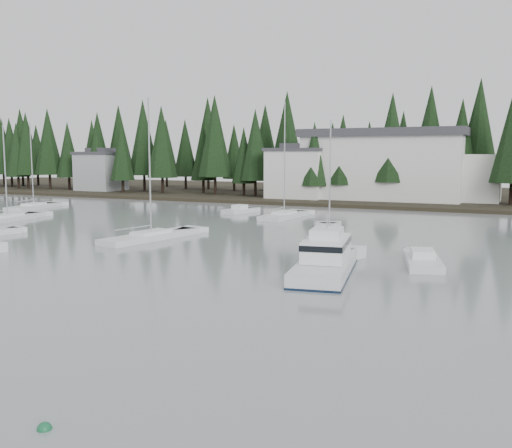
{
  "coord_description": "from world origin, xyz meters",
  "views": [
    {
      "loc": [
        15.12,
        -7.21,
        7.48
      ],
      "look_at": [
        -2.24,
        29.65,
        2.5
      ],
      "focal_mm": 40.0,
      "sensor_mm": 36.0,
      "label": 1
    }
  ],
  "objects": [
    {
      "name": "runabout_4",
      "position": [
        1.73,
        34.13,
        0.13
      ],
      "size": [
        2.35,
        5.22,
        1.42
      ],
      "rotation": [
        0.0,
        0.0,
        1.6
      ],
      "color": "silver",
      "rests_on": "ground"
    },
    {
      "name": "house_west",
      "position": [
        -18.0,
        79.0,
        4.65
      ],
      "size": [
        9.54,
        7.42,
        8.75
      ],
      "color": "silver",
      "rests_on": "ground"
    },
    {
      "name": "harbor_inn",
      "position": [
        -2.96,
        82.34,
        5.78
      ],
      "size": [
        29.5,
        11.5,
        10.9
      ],
      "color": "silver",
      "rests_on": "ground"
    },
    {
      "name": "far_shore_land",
      "position": [
        0.0,
        97.0,
        0.0
      ],
      "size": [
        240.0,
        54.0,
        1.0
      ],
      "primitive_type": "cube",
      "color": "black",
      "rests_on": "ground"
    },
    {
      "name": "runabout_1",
      "position": [
        9.06,
        32.46,
        0.13
      ],
      "size": [
        3.84,
        7.28,
        1.42
      ],
      "rotation": [
        0.0,
        0.0,
        1.82
      ],
      "color": "silver",
      "rests_on": "ground"
    },
    {
      "name": "sailboat_7",
      "position": [
        -37.85,
        38.93,
        0.05
      ],
      "size": [
        4.5,
        10.67,
        11.31
      ],
      "rotation": [
        0.0,
        0.0,
        1.75
      ],
      "color": "silver",
      "rests_on": "ground"
    },
    {
      "name": "runabout_3",
      "position": [
        -18.05,
        58.25,
        0.13
      ],
      "size": [
        3.25,
        5.41,
        1.42
      ],
      "rotation": [
        0.0,
        0.0,
        1.35
      ],
      "color": "silver",
      "rests_on": "ground"
    },
    {
      "name": "mooring_buoy_green",
      "position": [
        3.57,
        3.71,
        0.0
      ],
      "size": [
        0.41,
        0.41,
        0.41
      ],
      "primitive_type": "sphere",
      "color": "#145933",
      "rests_on": "ground"
    },
    {
      "name": "sailboat_0",
      "position": [
        -46.59,
        51.07,
        0.06
      ],
      "size": [
        4.77,
        9.68,
        12.34
      ],
      "rotation": [
        0.0,
        0.0,
        1.78
      ],
      "color": "silver",
      "rests_on": "ground"
    },
    {
      "name": "cabin_cruiser_center",
      "position": [
        3.97,
        26.82,
        0.65
      ],
      "size": [
        4.89,
        10.52,
        4.35
      ],
      "rotation": [
        0.0,
        0.0,
        1.75
      ],
      "color": "silver",
      "rests_on": "ground"
    },
    {
      "name": "sailboat_3",
      "position": [
        -1.46,
        44.31,
        0.05
      ],
      "size": [
        5.79,
        10.34,
        11.22
      ],
      "rotation": [
        0.0,
        0.0,
        1.91
      ],
      "color": "silver",
      "rests_on": "ground"
    },
    {
      "name": "sailboat_2",
      "position": [
        -10.6,
        55.27,
        0.08
      ],
      "size": [
        3.23,
        8.94,
        14.15
      ],
      "rotation": [
        0.0,
        0.0,
        1.52
      ],
      "color": "silver",
      "rests_on": "ground"
    },
    {
      "name": "conifer_treeline",
      "position": [
        0.0,
        86.0,
        0.0
      ],
      "size": [
        200.0,
        22.0,
        20.0
      ],
      "primitive_type": null,
      "color": "black",
      "rests_on": "ground"
    },
    {
      "name": "sailboat_8",
      "position": [
        -14.67,
        34.15,
        0.07
      ],
      "size": [
        4.08,
        10.82,
        12.93
      ],
      "rotation": [
        0.0,
        0.0,
        1.42
      ],
      "color": "silver",
      "rests_on": "ground"
    },
    {
      "name": "house_far_west",
      "position": [
        -60.0,
        81.0,
        4.4
      ],
      "size": [
        8.48,
        7.42,
        8.25
      ],
      "color": "#999EA0",
      "rests_on": "ground"
    }
  ]
}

